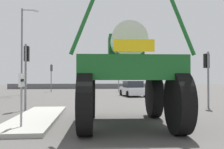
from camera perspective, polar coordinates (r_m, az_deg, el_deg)
The scene contains 11 objects.
ground_plane at distance 21.00m, azimuth -0.01°, elevation -5.71°, with size 120.00×120.00×0.00m, color #4C4947.
median_island at distance 11.19m, azimuth -16.72°, elevation -9.41°, with size 1.75×7.01×0.15m, color #9E9B93.
lane_arrow_sign at distance 8.77m, azimuth -20.00°, elevation -3.36°, with size 0.07×0.60×1.74m.
oversize_sprayer at distance 9.40m, azimuth 3.30°, elevation -0.10°, with size 3.86×5.62×4.24m.
sedan_ahead at distance 24.99m, azimuth 4.70°, elevation -3.32°, with size 2.22×4.26×1.52m.
traffic_signal_near_left at distance 14.56m, azimuth -19.00°, elevation 2.71°, with size 0.24×0.54×3.63m.
traffic_signal_near_right at distance 15.73m, azimuth 20.87°, elevation 1.57°, with size 0.24×0.54×3.31m.
traffic_signal_far_left at distance 33.45m, azimuth 1.50°, elevation 0.49°, with size 0.24×0.55×3.57m.
traffic_signal_far_right at distance 33.59m, azimuth -13.70°, elevation 0.64°, with size 0.24×0.55×3.67m.
streetlight_far_left at distance 28.35m, azimuth -19.70°, elevation 5.85°, with size 1.84×0.24×9.26m.
roadside_barrier at distance 43.63m, azimuth -2.71°, elevation -2.69°, with size 31.43×0.24×0.90m, color #59595B.
Camera 1 is at (-1.88, -2.85, 1.71)m, focal length 39.98 mm.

